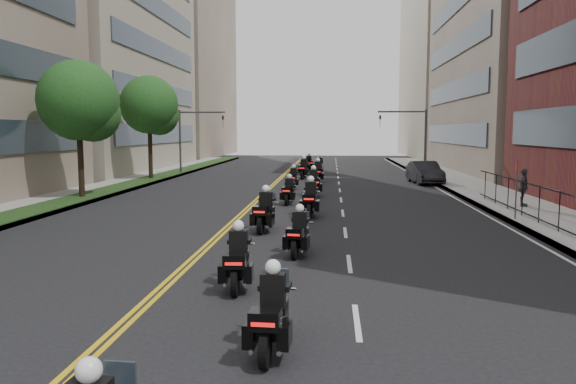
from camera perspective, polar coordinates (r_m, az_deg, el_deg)
name	(u,v)px	position (r m, az deg, el deg)	size (l,w,h in m)	color
sidewalk_right	(504,200)	(32.64, 21.05, -0.77)	(4.00, 90.00, 0.15)	gray
sidewalk_left	(77,196)	(34.54, -20.69, -0.39)	(4.00, 90.00, 0.15)	gray
grass_strip	(90,195)	(34.20, -19.48, -0.25)	(2.00, 90.00, 0.04)	#1D3915
building_right_tan	(541,7)	(58.30, 24.29, 16.78)	(15.11, 28.00, 30.00)	#7D695B
building_right_far	(463,66)	(86.62, 17.39, 12.08)	(15.00, 28.00, 26.00)	#AC9D8B
building_left_far	(168,69)	(88.07, -12.10, 12.13)	(16.00, 28.00, 26.00)	#7D695B
street_trees	(28,102)	(28.24, -24.87, 8.31)	(4.40, 38.40, 7.98)	black
traffic_signal_right	(414,132)	(48.54, 12.67, 5.96)	(4.09, 0.20, 5.60)	#3F3F44
traffic_signal_left	(191,132)	(49.57, -9.84, 6.03)	(4.09, 0.20, 5.60)	#3F3F44
motorcycle_1	(272,316)	(9.97, -1.65, -12.53)	(0.54, 2.20, 1.62)	black
motorcycle_2	(238,262)	(13.85, -5.10, -7.08)	(0.56, 2.27, 1.67)	black
motorcycle_3	(299,235)	(17.42, 1.12, -4.40)	(0.64, 2.14, 1.58)	black
motorcycle_4	(265,213)	(21.48, -2.34, -2.16)	(0.67, 2.40, 1.77)	black
motorcycle_5	(310,201)	(25.12, 2.29, -0.88)	(0.58, 2.47, 1.83)	black
motorcycle_6	(289,192)	(29.35, 0.10, -0.02)	(0.58, 2.14, 1.58)	black
motorcycle_7	(314,184)	(32.97, 2.62, 0.82)	(0.72, 2.44, 1.80)	black
motorcycle_8	(293,179)	(37.05, 0.55, 1.31)	(0.51, 2.17, 1.60)	black
motorcycle_9	(318,173)	(40.94, 3.04, 1.91)	(0.57, 2.49, 1.84)	black
motorcycle_10	(304,170)	(44.66, 1.59, 2.29)	(0.70, 2.51, 1.85)	black
motorcycle_11	(319,167)	(48.63, 3.18, 2.56)	(0.67, 2.38, 1.75)	black
motorcycle_12	(309,164)	(52.50, 2.16, 2.83)	(0.70, 2.32, 1.72)	black
parked_sedan	(425,172)	(41.82, 13.72, 1.95)	(1.72, 4.92, 1.62)	black
pedestrian_c	(523,187)	(29.68, 22.80, 0.44)	(1.09, 0.45, 1.86)	#3E3D45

